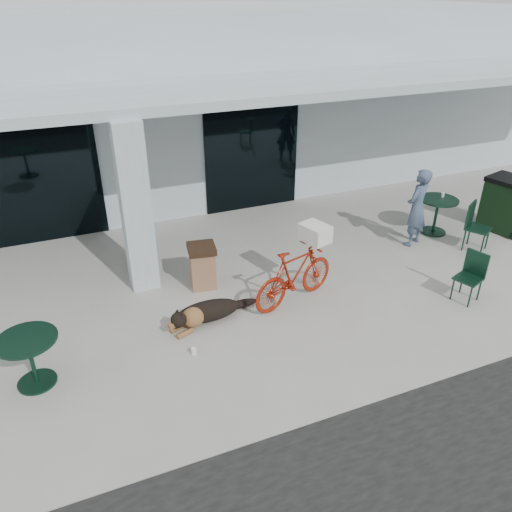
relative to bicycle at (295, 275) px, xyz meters
name	(u,v)px	position (x,y,z in m)	size (l,w,h in m)	color
ground	(265,333)	(-0.86, -0.67, -0.54)	(80.00, 80.00, 0.00)	#A6A59D
building	(145,97)	(-0.86, 7.83, 1.71)	(22.00, 7.00, 4.50)	silver
storefront_glass_left	(32,183)	(-4.06, 4.31, 0.81)	(2.80, 0.06, 2.70)	black
storefront_glass_right	(252,156)	(0.94, 4.31, 0.81)	(2.40, 0.06, 2.70)	black
column	(136,208)	(-2.36, 1.63, 1.02)	(0.50, 0.50, 3.12)	silver
overhang	(192,92)	(-0.86, 2.93, 2.67)	(22.00, 2.80, 0.18)	silver
bicycle	(295,275)	(0.00, 0.00, 0.00)	(0.51, 1.79, 1.08)	#9C210C
laundry_basket	(315,233)	(0.43, 0.13, 0.69)	(0.51, 0.38, 0.30)	white
dog	(208,310)	(-1.60, 0.03, -0.33)	(1.26, 0.42, 0.42)	black
cup_near_dog	(194,351)	(-2.08, -0.73, -0.49)	(0.09, 0.09, 0.11)	white
cafe_table_near	(32,361)	(-4.34, -0.48, -0.14)	(0.84, 0.84, 0.79)	#113122
cafe_table_far	(436,216)	(4.24, 1.33, -0.13)	(0.88, 0.88, 0.82)	#113122
cafe_chair_far_a	(478,228)	(4.47, 0.30, -0.02)	(0.47, 0.51, 1.04)	#113122
cafe_chair_far_b	(468,278)	(2.87, -1.14, -0.08)	(0.41, 0.45, 0.92)	#113122
person	(417,208)	(3.40, 1.05, 0.32)	(0.62, 0.41, 1.71)	#40526D
cup_on_table	(443,195)	(4.40, 1.40, 0.33)	(0.07, 0.07, 0.10)	white
trash_receptacle	(202,266)	(-1.35, 1.13, -0.11)	(0.50, 0.50, 0.85)	#90674A
wheeled_bin	(507,204)	(5.82, 0.85, 0.08)	(0.76, 0.97, 1.23)	black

